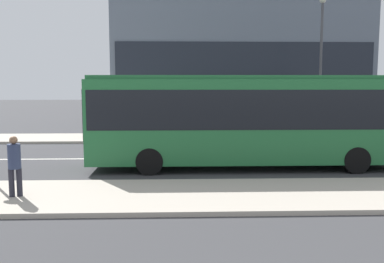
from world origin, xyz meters
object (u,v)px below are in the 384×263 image
object	(u,v)px
parked_car_0	(360,134)
street_lamp	(321,54)
city_bus	(249,115)
pedestrian_near_stop	(14,162)

from	to	relation	value
parked_car_0	street_lamp	distance (m)	4.76
city_bus	street_lamp	world-z (taller)	street_lamp
parked_car_0	street_lamp	xyz separation A→B (m)	(-1.57, 1.79, 4.13)
city_bus	parked_car_0	distance (m)	8.80
city_bus	pedestrian_near_stop	world-z (taller)	city_bus
pedestrian_near_stop	street_lamp	bearing A→B (deg)	29.31
city_bus	street_lamp	distance (m)	9.35
street_lamp	parked_car_0	bearing A→B (deg)	-48.82
pedestrian_near_stop	street_lamp	distance (m)	17.29
pedestrian_near_stop	street_lamp	xyz separation A→B (m)	(12.25, 11.63, 3.66)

